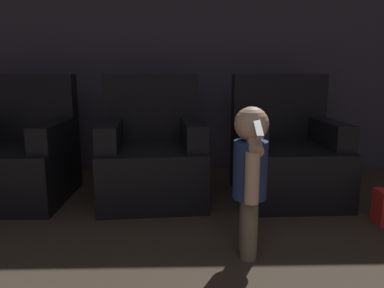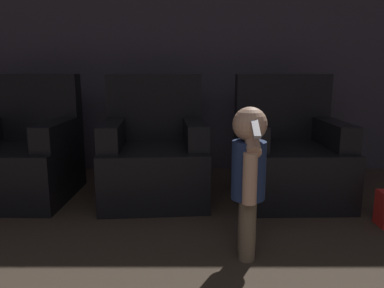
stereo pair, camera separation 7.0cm
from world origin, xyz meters
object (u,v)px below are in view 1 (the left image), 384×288
(person_toddler, at_px, (250,170))
(armchair_middle, at_px, (152,157))
(armchair_left, at_px, (18,157))
(armchair_right, at_px, (286,156))

(person_toddler, bearing_deg, armchair_middle, -144.42)
(person_toddler, bearing_deg, armchair_left, -116.41)
(armchair_right, bearing_deg, armchair_middle, 178.75)
(armchair_middle, bearing_deg, armchair_right, -4.64)
(armchair_middle, xyz_separation_m, person_toddler, (0.63, -1.04, 0.16))
(armchair_left, xyz_separation_m, armchair_middle, (1.11, -0.00, 0.00))
(armchair_left, bearing_deg, person_toddler, -29.55)
(armchair_left, bearing_deg, armchair_middle, 1.43)
(armchair_left, relative_size, person_toddler, 1.18)
(armchair_right, bearing_deg, armchair_left, 178.74)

